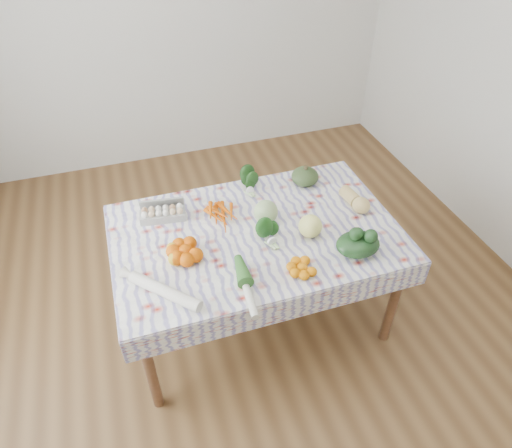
% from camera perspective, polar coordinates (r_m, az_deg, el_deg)
% --- Properties ---
extents(ground, '(4.50, 4.50, 0.00)m').
position_cam_1_polar(ground, '(3.22, 0.00, -11.20)').
color(ground, brown).
rests_on(ground, ground).
extents(wall_back, '(4.00, 0.04, 2.80)m').
position_cam_1_polar(wall_back, '(4.34, -10.22, 24.88)').
color(wall_back, silver).
rests_on(wall_back, ground).
extents(dining_table, '(1.60, 1.00, 0.75)m').
position_cam_1_polar(dining_table, '(2.72, 0.00, -2.28)').
color(dining_table, brown).
rests_on(dining_table, ground).
extents(tablecloth, '(1.66, 1.06, 0.01)m').
position_cam_1_polar(tablecloth, '(2.66, 0.00, -1.05)').
color(tablecloth, white).
rests_on(tablecloth, dining_table).
extents(egg_carton, '(0.28, 0.14, 0.07)m').
position_cam_1_polar(egg_carton, '(2.78, -11.58, 1.21)').
color(egg_carton, '#9D9D98').
rests_on(egg_carton, tablecloth).
extents(carrot_bunch, '(0.27, 0.25, 0.04)m').
position_cam_1_polar(carrot_bunch, '(2.74, -4.22, 0.98)').
color(carrot_bunch, '#DF5905').
rests_on(carrot_bunch, tablecloth).
extents(kale_bunch, '(0.15, 0.13, 0.12)m').
position_cam_1_polar(kale_bunch, '(2.94, -1.08, 5.09)').
color(kale_bunch, '#14340F').
rests_on(kale_bunch, tablecloth).
extents(kabocha_squash, '(0.23, 0.23, 0.12)m').
position_cam_1_polar(kabocha_squash, '(3.02, 6.14, 5.93)').
color(kabocha_squash, '#374D26').
rests_on(kabocha_squash, tablecloth).
extents(cabbage, '(0.19, 0.19, 0.14)m').
position_cam_1_polar(cabbage, '(2.69, 1.25, 1.54)').
color(cabbage, '#95B371').
rests_on(cabbage, tablecloth).
extents(butternut_squash, '(0.14, 0.24, 0.11)m').
position_cam_1_polar(butternut_squash, '(2.88, 12.30, 3.08)').
color(butternut_squash, tan).
rests_on(butternut_squash, tablecloth).
extents(orange_cluster, '(0.29, 0.29, 0.09)m').
position_cam_1_polar(orange_cluster, '(2.51, -8.81, -3.37)').
color(orange_cluster, '#D25203').
rests_on(orange_cluster, tablecloth).
extents(broccoli, '(0.15, 0.15, 0.10)m').
position_cam_1_polar(broccoli, '(2.57, 1.53, -1.37)').
color(broccoli, '#1A4D16').
rests_on(broccoli, tablecloth).
extents(mandarin_cluster, '(0.19, 0.19, 0.06)m').
position_cam_1_polar(mandarin_cluster, '(2.42, 5.80, -5.37)').
color(mandarin_cluster, orange).
rests_on(mandarin_cluster, tablecloth).
extents(grapefruit, '(0.14, 0.14, 0.14)m').
position_cam_1_polar(grapefruit, '(2.61, 6.80, -0.26)').
color(grapefruit, '#F3F076').
rests_on(grapefruit, tablecloth).
extents(spinach_bag, '(0.31, 0.28, 0.11)m').
position_cam_1_polar(spinach_bag, '(2.56, 12.62, -2.49)').
color(spinach_bag, black).
rests_on(spinach_bag, tablecloth).
extents(daikon, '(0.35, 0.36, 0.06)m').
position_cam_1_polar(daikon, '(2.34, -11.32, -8.23)').
color(daikon, white).
rests_on(daikon, tablecloth).
extents(leek, '(0.07, 0.39, 0.04)m').
position_cam_1_polar(leek, '(2.32, -1.21, -7.97)').
color(leek, beige).
rests_on(leek, tablecloth).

